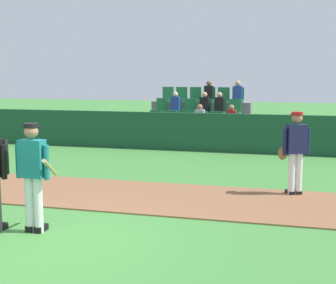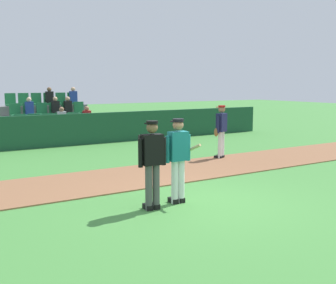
# 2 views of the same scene
# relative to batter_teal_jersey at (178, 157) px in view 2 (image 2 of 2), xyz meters

# --- Properties ---
(ground_plane) EXTENTS (80.00, 80.00, 0.00)m
(ground_plane) POSITION_rel_batter_teal_jersey_xyz_m (0.41, -0.31, -0.97)
(ground_plane) COLOR #42843A
(infield_dirt_path) EXTENTS (28.00, 2.58, 0.03)m
(infield_dirt_path) POSITION_rel_batter_teal_jersey_xyz_m (0.41, 2.61, -0.95)
(infield_dirt_path) COLOR brown
(infield_dirt_path) RESTS_ON ground
(dugout_fence) EXTENTS (20.00, 0.16, 1.27)m
(dugout_fence) POSITION_rel_batter_teal_jersey_xyz_m (0.41, 8.97, -0.33)
(dugout_fence) COLOR #19472D
(dugout_fence) RESTS_ON ground
(stadium_bleachers) EXTENTS (3.90, 2.95, 2.30)m
(stadium_bleachers) POSITION_rel_batter_teal_jersey_xyz_m (0.43, 10.84, -0.33)
(stadium_bleachers) COLOR slate
(stadium_bleachers) RESTS_ON ground
(batter_teal_jersey) EXTENTS (0.69, 0.78, 1.76)m
(batter_teal_jersey) POSITION_rel_batter_teal_jersey_xyz_m (0.00, 0.00, 0.00)
(batter_teal_jersey) COLOR white
(batter_teal_jersey) RESTS_ON ground
(umpire_home_plate) EXTENTS (0.59, 0.32, 1.76)m
(umpire_home_plate) POSITION_rel_batter_teal_jersey_xyz_m (-0.68, -0.10, 0.03)
(umpire_home_plate) COLOR #4C4C4C
(umpire_home_plate) RESTS_ON ground
(runner_navy_jersey) EXTENTS (0.66, 0.41, 1.76)m
(runner_navy_jersey) POSITION_rel_batter_teal_jersey_xyz_m (3.99, 3.55, -0.01)
(runner_navy_jersey) COLOR white
(runner_navy_jersey) RESTS_ON ground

